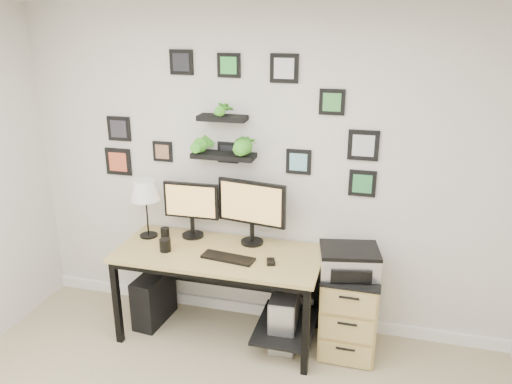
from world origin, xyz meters
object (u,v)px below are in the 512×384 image
(monitor_left, at_px, (191,206))
(monitor_right, at_px, (252,207))
(desk, at_px, (225,265))
(table_lamp, at_px, (145,192))
(file_cabinet, at_px, (350,310))
(pc_tower_grey, at_px, (285,316))
(pc_tower_black, at_px, (154,298))
(printer, at_px, (349,261))
(mug, at_px, (165,245))

(monitor_left, xyz_separation_m, monitor_right, (0.51, -0.00, 0.04))
(desk, distance_m, table_lamp, 0.87)
(desk, distance_m, file_cabinet, 1.04)
(monitor_right, xyz_separation_m, pc_tower_grey, (0.32, -0.17, -0.84))
(pc_tower_black, height_order, printer, printer)
(file_cabinet, bearing_deg, monitor_right, 171.45)
(mug, height_order, file_cabinet, mug)
(pc_tower_black, distance_m, file_cabinet, 1.65)
(mug, relative_size, pc_tower_grey, 0.21)
(pc_tower_black, distance_m, printer, 1.70)
(desk, distance_m, pc_tower_grey, 0.64)
(pc_tower_grey, bearing_deg, table_lamp, 175.99)
(table_lamp, bearing_deg, mug, -41.13)
(monitor_right, height_order, mug, monitor_right)
(monitor_right, bearing_deg, mug, -153.55)
(mug, distance_m, pc_tower_black, 0.63)
(monitor_left, height_order, mug, monitor_left)
(desk, distance_m, monitor_left, 0.55)
(mug, xyz_separation_m, file_cabinet, (1.44, 0.18, -0.46))
(mug, bearing_deg, table_lamp, 138.87)
(monitor_right, height_order, pc_tower_grey, monitor_right)
(desk, relative_size, mug, 15.96)
(table_lamp, relative_size, file_cabinet, 0.73)
(desk, distance_m, pc_tower_black, 0.77)
(monitor_right, height_order, printer, monitor_right)
(printer, bearing_deg, monitor_right, 169.72)
(pc_tower_black, height_order, pc_tower_grey, pc_tower_grey)
(pc_tower_grey, relative_size, file_cabinet, 0.70)
(table_lamp, bearing_deg, pc_tower_grey, -4.01)
(monitor_right, distance_m, file_cabinet, 1.10)
(table_lamp, xyz_separation_m, printer, (1.66, -0.06, -0.37))
(monitor_left, xyz_separation_m, printer, (1.30, -0.15, -0.26))
(desk, xyz_separation_m, monitor_right, (0.17, 0.18, 0.44))
(file_cabinet, bearing_deg, printer, -147.54)
(monitor_right, bearing_deg, pc_tower_black, -168.33)
(monitor_left, bearing_deg, desk, -28.65)
(desk, bearing_deg, table_lamp, 172.03)
(monitor_left, distance_m, printer, 1.33)
(table_lamp, bearing_deg, file_cabinet, -1.33)
(table_lamp, height_order, pc_tower_grey, table_lamp)
(pc_tower_black, bearing_deg, monitor_right, 16.90)
(monitor_right, xyz_separation_m, pc_tower_black, (-0.82, -0.17, -0.85))
(desk, xyz_separation_m, table_lamp, (-0.70, 0.10, 0.52))
(monitor_left, xyz_separation_m, pc_tower_black, (-0.31, -0.17, -0.81))
(file_cabinet, bearing_deg, pc_tower_black, -178.39)
(monitor_left, height_order, table_lamp, table_lamp)
(monitor_right, height_order, file_cabinet, monitor_right)
(desk, xyz_separation_m, pc_tower_black, (-0.65, 0.01, -0.41))
(pc_tower_black, relative_size, file_cabinet, 0.65)
(table_lamp, height_order, printer, table_lamp)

